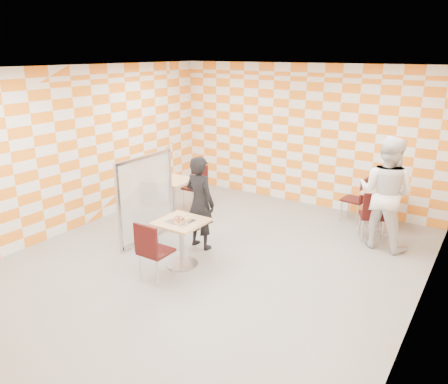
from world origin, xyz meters
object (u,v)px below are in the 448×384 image
second_table (382,203)px  man_white (386,193)px  main_table (181,235)px  chair_empty_near (153,200)px  chair_second_side (359,196)px  chair_empty_far (197,182)px  empty_table (174,191)px  sport_bottle (375,184)px  soda_bottle (389,186)px  chair_second_front (373,213)px  man_dark (200,203)px  partition (146,198)px  chair_main_front (151,248)px

second_table → man_white: man_white is taller
main_table → chair_empty_near: bearing=146.5°
chair_second_side → chair_empty_far: same height
chair_empty_near → chair_empty_far: bearing=90.0°
second_table → chair_empty_near: 4.32m
chair_empty_near → man_white: (3.86, 1.50, 0.42)m
empty_table → chair_empty_near: chair_empty_near is taller
empty_table → sport_bottle: (3.58, 1.62, 0.33)m
soda_bottle → chair_second_front: bearing=-94.0°
chair_empty_near → chair_empty_far: same height
man_dark → partition: bearing=23.0°
main_table → soda_bottle: size_ratio=3.26×
chair_second_front → main_table: bearing=-131.7°
main_table → chair_second_front: bearing=48.3°
sport_bottle → chair_empty_far: bearing=-164.2°
soda_bottle → partition: bearing=-140.6°
second_table → chair_second_side: chair_second_side is taller
chair_second_front → second_table: bearing=91.9°
empty_table → chair_main_front: 2.78m
partition → sport_bottle: size_ratio=7.75×
main_table → chair_empty_near: (-1.42, 0.94, 0.04)m
man_dark → sport_bottle: (2.21, 2.60, 0.03)m
main_table → soda_bottle: bearing=54.7°
chair_second_front → man_dark: (-2.41, -1.81, 0.26)m
chair_empty_near → man_dark: (1.26, -0.22, 0.26)m
partition → chair_empty_far: bearing=99.0°
man_dark → chair_empty_near: bearing=-2.8°
chair_empty_far → man_white: size_ratio=0.48×
chair_empty_near → man_dark: 1.31m
partition → soda_bottle: size_ratio=6.74×
main_table → second_table: same height
man_white → sport_bottle: 0.97m
second_table → partition: 4.37m
chair_empty_far → partition: (0.30, -1.89, 0.25)m
man_dark → empty_table: bearing=-28.2°
main_table → chair_empty_far: 2.73m
chair_second_front → soda_bottle: size_ratio=4.02×
chair_second_front → sport_bottle: bearing=104.9°
partition → man_white: size_ratio=0.80×
second_table → chair_empty_far: bearing=-166.1°
chair_main_front → chair_empty_far: same height
chair_second_front → chair_second_side: (-0.48, 0.78, 0.00)m
second_table → sport_bottle: bearing=158.2°
chair_second_front → partition: (-3.37, -2.09, 0.25)m
second_table → sport_bottle: size_ratio=3.75×
chair_empty_near → man_white: 4.16m
chair_second_side → chair_empty_far: size_ratio=1.00×
empty_table → chair_second_side: (3.31, 1.61, 0.04)m
main_table → sport_bottle: (2.05, 3.32, 0.33)m
chair_second_front → chair_empty_near: size_ratio=1.00×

